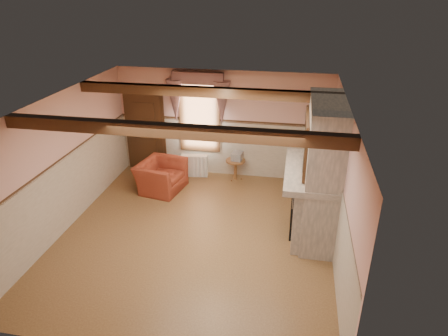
% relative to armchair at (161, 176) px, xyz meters
% --- Properties ---
extents(floor, '(5.50, 6.00, 0.01)m').
position_rel_armchair_xyz_m(floor, '(1.33, -1.80, -0.37)').
color(floor, brown).
rests_on(floor, ground).
extents(ceiling, '(5.50, 6.00, 0.01)m').
position_rel_armchair_xyz_m(ceiling, '(1.33, -1.80, 2.43)').
color(ceiling, silver).
rests_on(ceiling, wall_back).
extents(wall_back, '(5.50, 0.02, 2.80)m').
position_rel_armchair_xyz_m(wall_back, '(1.33, 1.20, 1.03)').
color(wall_back, '#DAA397').
rests_on(wall_back, floor).
extents(wall_front, '(5.50, 0.02, 2.80)m').
position_rel_armchair_xyz_m(wall_front, '(1.33, -4.80, 1.03)').
color(wall_front, '#DAA397').
rests_on(wall_front, floor).
extents(wall_left, '(0.02, 6.00, 2.80)m').
position_rel_armchair_xyz_m(wall_left, '(-1.42, -1.80, 1.03)').
color(wall_left, '#DAA397').
rests_on(wall_left, floor).
extents(wall_right, '(0.02, 6.00, 2.80)m').
position_rel_armchair_xyz_m(wall_right, '(4.08, -1.80, 1.03)').
color(wall_right, '#DAA397').
rests_on(wall_right, floor).
extents(wainscot, '(5.50, 6.00, 1.50)m').
position_rel_armchair_xyz_m(wainscot, '(1.33, -1.80, 0.38)').
color(wainscot, beige).
rests_on(wainscot, floor).
extents(chair_rail, '(5.50, 6.00, 0.08)m').
position_rel_armchair_xyz_m(chair_rail, '(1.33, -1.80, 1.13)').
color(chair_rail, black).
rests_on(chair_rail, wainscot).
extents(firebox, '(0.20, 0.95, 0.90)m').
position_rel_armchair_xyz_m(firebox, '(3.33, -1.20, 0.08)').
color(firebox, black).
rests_on(firebox, floor).
extents(armchair, '(1.18, 1.30, 0.74)m').
position_rel_armchair_xyz_m(armchair, '(0.00, 0.00, 0.00)').
color(armchair, maroon).
rests_on(armchair, floor).
extents(side_table, '(0.67, 0.67, 0.55)m').
position_rel_armchair_xyz_m(side_table, '(1.73, 0.90, -0.09)').
color(side_table, brown).
rests_on(side_table, floor).
extents(book_stack, '(0.30, 0.35, 0.20)m').
position_rel_armchair_xyz_m(book_stack, '(1.77, 0.94, 0.28)').
color(book_stack, '#B7AD8C').
rests_on(book_stack, side_table).
extents(radiator, '(0.72, 0.26, 0.60)m').
position_rel_armchair_xyz_m(radiator, '(0.63, 0.90, -0.07)').
color(radiator, silver).
rests_on(radiator, floor).
extents(bowl, '(0.32, 0.32, 0.08)m').
position_rel_armchair_xyz_m(bowl, '(3.58, -0.96, 1.09)').
color(bowl, brown).
rests_on(bowl, mantel).
extents(mantel_clock, '(0.14, 0.24, 0.20)m').
position_rel_armchair_xyz_m(mantel_clock, '(3.58, -0.39, 1.15)').
color(mantel_clock, '#32190D').
rests_on(mantel_clock, mantel).
extents(oil_lamp, '(0.11, 0.11, 0.28)m').
position_rel_armchair_xyz_m(oil_lamp, '(3.58, -0.86, 1.19)').
color(oil_lamp, '#BB8034').
rests_on(oil_lamp, mantel).
extents(candle_red, '(0.06, 0.06, 0.16)m').
position_rel_armchair_xyz_m(candle_red, '(3.58, -1.82, 1.13)').
color(candle_red, maroon).
rests_on(candle_red, mantel).
extents(jar_yellow, '(0.06, 0.06, 0.12)m').
position_rel_armchair_xyz_m(jar_yellow, '(3.58, -1.53, 1.11)').
color(jar_yellow, gold).
rests_on(jar_yellow, mantel).
extents(fireplace, '(0.85, 2.00, 2.80)m').
position_rel_armchair_xyz_m(fireplace, '(3.76, -1.20, 1.03)').
color(fireplace, gray).
rests_on(fireplace, floor).
extents(mantel, '(1.05, 2.05, 0.12)m').
position_rel_armchair_xyz_m(mantel, '(3.58, -1.20, 0.99)').
color(mantel, gray).
rests_on(mantel, fireplace).
extents(overmantel_mirror, '(0.06, 1.44, 1.04)m').
position_rel_armchair_xyz_m(overmantel_mirror, '(3.39, -1.20, 1.60)').
color(overmantel_mirror, silver).
rests_on(overmantel_mirror, fireplace).
extents(door, '(1.10, 0.10, 2.10)m').
position_rel_armchair_xyz_m(door, '(-0.77, 1.14, 0.68)').
color(door, black).
rests_on(door, floor).
extents(window, '(1.06, 0.08, 2.02)m').
position_rel_armchair_xyz_m(window, '(0.73, 1.17, 1.28)').
color(window, white).
rests_on(window, wall_back).
extents(window_drapes, '(1.30, 0.14, 1.40)m').
position_rel_armchair_xyz_m(window_drapes, '(0.73, 1.08, 1.88)').
color(window_drapes, gray).
rests_on(window_drapes, wall_back).
extents(ceiling_beam_front, '(5.50, 0.18, 0.20)m').
position_rel_armchair_xyz_m(ceiling_beam_front, '(1.33, -3.00, 2.33)').
color(ceiling_beam_front, black).
rests_on(ceiling_beam_front, ceiling).
extents(ceiling_beam_back, '(5.50, 0.18, 0.20)m').
position_rel_armchair_xyz_m(ceiling_beam_back, '(1.33, -0.60, 2.33)').
color(ceiling_beam_back, black).
rests_on(ceiling_beam_back, ceiling).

